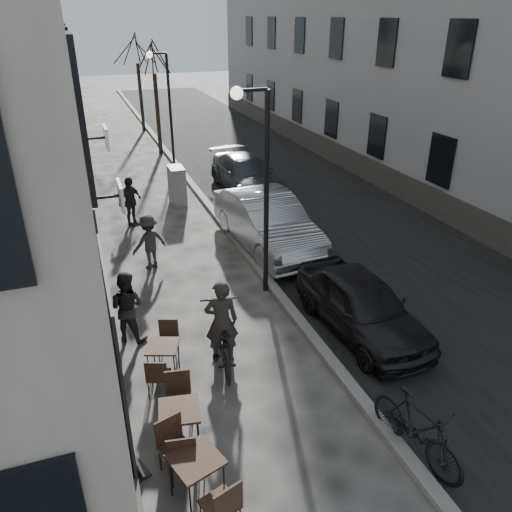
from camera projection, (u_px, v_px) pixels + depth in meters
ground at (399, 468)px, 7.88m from camera, size 120.00×120.00×0.00m
road at (267, 173)px, 22.60m from camera, size 7.30×60.00×0.00m
kerb at (188, 179)px, 21.47m from camera, size 0.25×60.00×0.12m
streetlamp_near at (260, 173)px, 11.53m from camera, size 0.90×0.28×5.09m
streetlamp_far at (165, 99)px, 21.70m from camera, size 0.90×0.28×5.09m
tree_near at (153, 57)px, 23.61m from camera, size 2.40×2.40×5.70m
tree_far at (136, 49)px, 28.70m from camera, size 2.40×2.40×5.70m
bistro_set_a at (197, 475)px, 7.16m from camera, size 0.94×1.70×0.97m
bistro_set_b at (180, 424)px, 8.06m from camera, size 0.75×1.65×0.95m
bistro_set_c at (164, 357)px, 9.70m from camera, size 0.87×1.50×0.86m
sign_board at (127, 450)px, 7.66m from camera, size 0.55×0.67×1.05m
utility_cabinet at (177, 186)px, 18.53m from camera, size 0.53×0.95×1.43m
bicycle at (222, 336)px, 10.12m from camera, size 1.09×2.25×1.13m
cyclist_rider at (221, 321)px, 9.96m from camera, size 0.74×0.55×1.85m
pedestrian_near at (127, 306)px, 10.68m from camera, size 1.01×0.95×1.64m
pedestrian_mid at (149, 242)px, 13.82m from camera, size 1.15×0.89×1.56m
pedestrian_far at (130, 201)px, 16.64m from camera, size 1.02×0.93×1.67m
car_near at (362, 305)px, 11.03m from camera, size 1.79×4.01×1.34m
car_mid at (267, 222)px, 15.06m from camera, size 2.07×5.10×1.64m
car_far at (246, 174)px, 20.01m from camera, size 2.12×4.82×1.38m
moped at (417, 428)px, 7.87m from camera, size 0.87×1.97×1.15m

